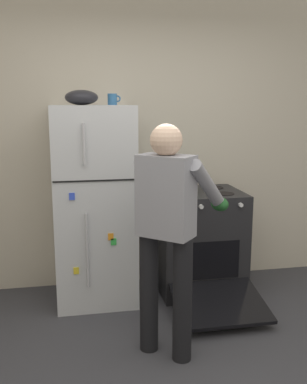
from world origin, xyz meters
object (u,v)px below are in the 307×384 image
(stove_range, at_px, (200,242))
(person_cook, at_px, (169,220))
(mixing_bowl, at_px, (82,97))
(refrigerator, at_px, (94,205))
(coffee_mug, at_px, (113,99))
(red_pot, at_px, (185,186))

(stove_range, height_order, person_cook, person_cook)
(mixing_bowl, bearing_deg, person_cook, -62.65)
(refrigerator, distance_m, person_cook, 1.10)
(stove_range, height_order, mixing_bowl, mixing_bowl)
(stove_range, height_order, coffee_mug, coffee_mug)
(coffee_mug, distance_m, mixing_bowl, 0.27)
(refrigerator, distance_m, stove_range, 1.04)
(refrigerator, xyz_separation_m, stove_range, (0.96, -0.02, -0.39))
(red_pot, height_order, coffee_mug, coffee_mug)
(refrigerator, relative_size, person_cook, 1.07)
(refrigerator, relative_size, stove_range, 1.39)
(stove_range, bearing_deg, coffee_mug, 174.98)
(refrigerator, xyz_separation_m, coffee_mug, (0.18, 0.05, 0.90))
(stove_range, distance_m, coffee_mug, 1.51)
(red_pot, bearing_deg, stove_range, 11.30)
(red_pot, relative_size, mixing_bowl, 1.22)
(person_cook, xyz_separation_m, coffee_mug, (-0.26, 1.05, 0.79))
(red_pot, xyz_separation_m, coffee_mug, (-0.61, 0.10, 0.75))
(person_cook, relative_size, coffee_mug, 14.28)
(mixing_bowl, bearing_deg, refrigerator, -0.22)
(stove_range, height_order, red_pot, red_pot)
(refrigerator, xyz_separation_m, person_cook, (0.44, -1.00, 0.11))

